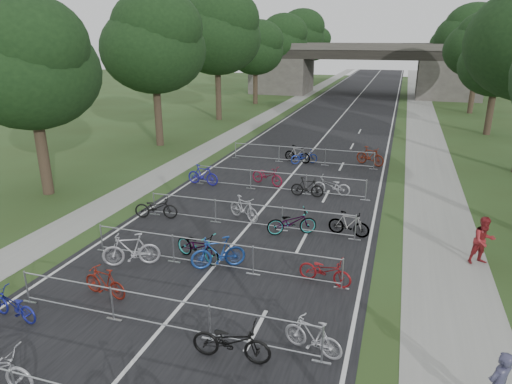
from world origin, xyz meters
The scene contains 42 objects.
road centered at (0.00, 50.00, 0.01)m, with size 11.00×140.00×0.01m, color black.
sidewalk_right centered at (8.00, 50.00, 0.01)m, with size 3.00×140.00×0.01m, color gray.
sidewalk_left centered at (-7.50, 50.00, 0.01)m, with size 2.00×140.00×0.01m, color gray.
lane_markings centered at (0.00, 50.00, 0.00)m, with size 0.12×140.00×0.00m, color silver.
overpass_bridge centered at (0.00, 65.00, 3.53)m, with size 31.00×8.00×7.05m.
tree_left_0 centered at (-11.39, 15.93, 6.49)m, with size 6.72×6.72×10.25m.
tree_left_1 centered at (-11.39, 27.93, 7.30)m, with size 7.56×7.56×11.53m.
tree_left_2 centered at (-11.39, 39.93, 8.12)m, with size 8.40×8.40×12.81m.
tree_right_2 centered at (13.11, 39.93, 5.95)m, with size 6.16×6.16×9.39m.
tree_left_3 centered at (-11.39, 51.93, 6.49)m, with size 6.72×6.72×10.25m.
tree_right_3 centered at (13.11, 51.93, 6.92)m, with size 7.17×7.17×10.93m.
tree_left_4 centered at (-11.39, 63.93, 7.30)m, with size 7.56×7.56×11.53m.
tree_right_4 centered at (13.11, 63.93, 7.90)m, with size 8.18×8.18×12.47m.
tree_left_5 centered at (-11.39, 75.93, 8.12)m, with size 8.40×8.40×12.81m.
tree_right_5 centered at (13.11, 75.93, 5.95)m, with size 6.16×6.16×9.39m.
tree_left_6 centered at (-11.39, 87.93, 6.49)m, with size 6.72×6.72×10.25m.
tree_right_6 centered at (13.11, 87.93, 6.92)m, with size 7.17×7.17×10.93m.
barrier_row_2 centered at (0.00, 7.20, 0.55)m, with size 9.70×0.08×1.10m.
barrier_row_3 centered at (0.00, 11.00, 0.55)m, with size 9.70×0.08×1.10m.
barrier_row_4 centered at (0.00, 15.00, 0.55)m, with size 9.70×0.08×1.10m.
barrier_row_5 centered at (0.00, 20.00, 0.55)m, with size 9.70×0.08×1.10m.
barrier_row_6 centered at (0.00, 26.00, 0.55)m, with size 9.70×0.08×1.10m.
bike_8 centered at (-4.30, 6.35, 0.46)m, with size 0.61×1.76×0.92m, color navy.
bike_9 centered at (-2.52, 8.24, 0.50)m, with size 0.47×1.67×1.00m, color maroon.
bike_10 centered at (2.37, 6.63, 0.55)m, with size 0.73×2.09×1.10m, color black.
bike_11 centered at (4.30, 7.53, 0.50)m, with size 0.47×1.67×1.00m, color #B3B3BB.
bike_12 centered at (-2.87, 10.32, 0.62)m, with size 0.58×2.06×1.24m, color #A5A5AD.
bike_13 centered at (-0.75, 11.43, 0.55)m, with size 0.74×2.11×1.11m, color #A8ABB0.
bike_14 centered at (0.19, 11.10, 0.59)m, with size 0.56×1.98×1.19m, color #1A3F93.
bike_15 centered at (4.01, 11.16, 0.48)m, with size 0.64×1.83×0.96m, color maroon.
bike_16 centered at (-4.30, 14.65, 0.52)m, with size 0.69×1.98×1.04m, color black.
bike_17 centered at (-0.43, 15.70, 0.55)m, with size 0.51×1.81×1.09m, color #A1A1A8.
bike_18 centered at (2.01, 14.75, 0.55)m, with size 0.73×2.10×1.10m, color #A8ABB0.
bike_19 centered at (4.30, 15.34, 0.52)m, with size 0.49×1.73×1.04m, color #A8ABB0.
bike_20 centered at (-4.30, 19.87, 0.57)m, with size 0.53×1.89×1.14m, color #1E1A92.
bike_21 centered at (-0.87, 20.95, 0.54)m, with size 0.71×2.04×1.07m, color maroon.
bike_22 centered at (1.67, 19.65, 0.51)m, with size 0.48×1.71×1.03m, color black.
bike_23 centered at (2.82, 20.26, 0.51)m, with size 0.68×1.95×1.02m, color #A0A2A8.
bike_25 centered at (-0.33, 26.16, 0.56)m, with size 0.53×1.87×1.12m, color #A8ABB0.
bike_26 centered at (0.16, 25.99, 0.47)m, with size 0.63×1.81×0.95m, color navy.
bike_27 centered at (4.28, 26.93, 0.60)m, with size 0.56×1.98×1.19m, color maroon.
pedestrian_b centered at (9.20, 14.32, 0.90)m, with size 0.88×0.68×1.80m, color maroon.
Camera 1 is at (5.92, -2.45, 7.88)m, focal length 32.00 mm.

